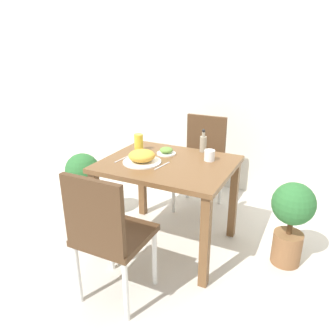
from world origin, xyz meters
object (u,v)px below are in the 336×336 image
chair_far (201,157)px  sauce_bottle (203,143)px  side_plate (166,151)px  drink_cup (209,155)px  juice_glass (139,143)px  food_plate (142,157)px  chair_near (107,232)px  potted_plant_right (291,217)px  potted_plant_left (84,183)px

chair_far → sauce_bottle: sauce_bottle is taller
side_plate → drink_cup: size_ratio=1.84×
drink_cup → juice_glass: size_ratio=0.59×
food_plate → juice_glass: size_ratio=2.03×
chair_near → drink_cup: bearing=-109.4°
chair_near → food_plate: (-0.12, 0.64, 0.25)m
sauce_bottle → chair_far: bearing=111.0°
chair_far → potted_plant_right: size_ratio=1.38×
chair_near → side_plate: bearing=-87.1°
side_plate → drink_cup: (0.37, 0.01, 0.02)m
juice_glass → potted_plant_left: (-0.52, -0.13, -0.42)m
drink_cup → juice_glass: (-0.61, -0.03, 0.03)m
chair_far → food_plate: bearing=-100.8°
potted_plant_left → potted_plant_right: 1.79m
potted_plant_left → potted_plant_right: same height
food_plate → potted_plant_right: size_ratio=0.44×
sauce_bottle → potted_plant_right: bearing=-13.6°
sauce_bottle → potted_plant_left: (-1.01, -0.34, -0.42)m
side_plate → potted_plant_right: bearing=0.5°
potted_plant_right → chair_far: bearing=147.1°
food_plate → potted_plant_right: 1.19m
side_plate → drink_cup: bearing=1.6°
side_plate → potted_plant_right: (1.01, 0.01, -0.36)m
chair_far → potted_plant_left: bearing=-138.4°
side_plate → sauce_bottle: sauce_bottle is taller
chair_far → side_plate: size_ratio=5.89×
sauce_bottle → potted_plant_left: size_ratio=0.29×
side_plate → potted_plant_left: 0.87m
chair_near → sauce_bottle: sauce_bottle is taller
food_plate → potted_plant_right: (1.09, 0.26, -0.38)m
juice_glass → chair_near: bearing=-71.7°
food_plate → drink_cup: bearing=31.0°
juice_glass → potted_plant_left: juice_glass is taller
chair_far → drink_cup: size_ratio=10.84×
side_plate → potted_plant_left: (-0.77, -0.15, -0.37)m
chair_far → sauce_bottle: 0.53m
potted_plant_left → chair_near: bearing=-42.7°
sauce_bottle → potted_plant_left: sauce_bottle is taller
chair_far → potted_plant_right: 1.11m
chair_far → drink_cup: 0.71m
juice_glass → chair_far: bearing=62.4°
chair_near → chair_far: 1.51m
chair_far → juice_glass: 0.77m
food_plate → drink_cup: (0.44, 0.27, -0.00)m
food_plate → side_plate: bearing=72.9°
food_plate → potted_plant_left: 0.80m
side_plate → food_plate: bearing=-107.1°
potted_plant_right → sauce_bottle: bearing=166.4°
drink_cup → chair_near: bearing=-109.4°
juice_glass → potted_plant_right: size_ratio=0.22×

